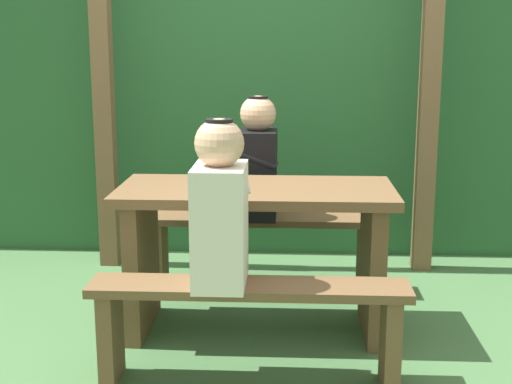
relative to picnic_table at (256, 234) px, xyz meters
The scene contains 11 objects.
ground_plane 0.52m from the picnic_table, ahead, with size 12.00×12.00×0.00m, color #436C3E.
hedge_backdrop 1.78m from the picnic_table, 90.00° to the left, with size 6.40×0.68×2.02m, color #26572D.
pergola_post_left 1.62m from the picnic_table, 134.38° to the left, with size 0.12×0.12×2.24m, color brown.
pergola_post_right 1.62m from the picnic_table, 45.62° to the left, with size 0.12×0.12×2.24m, color brown.
picnic_table is the anchor object (origin of this frame).
bench_near 0.63m from the picnic_table, 90.00° to the right, with size 1.40×0.24×0.47m.
bench_far 0.63m from the picnic_table, 90.00° to the left, with size 1.40×0.24×0.47m.
person_white_shirt 0.67m from the picnic_table, 101.72° to the right, with size 0.25×0.35×0.72m.
person_black_coat 0.65m from the picnic_table, 91.78° to the left, with size 0.25×0.35×0.72m.
drinking_glass 0.35m from the picnic_table, 141.94° to the right, with size 0.07×0.07×0.09m, color silver.
bottle_left 0.40m from the picnic_table, behind, with size 0.07×0.07×0.24m.
Camera 1 is at (0.18, -3.50, 1.51)m, focal length 49.62 mm.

